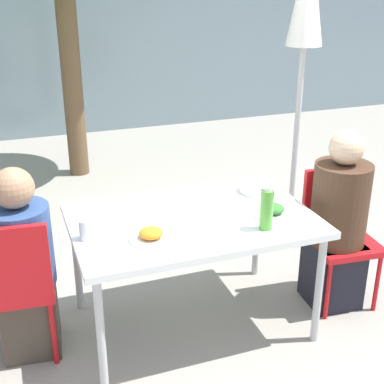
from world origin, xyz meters
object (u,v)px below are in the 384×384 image
chair_left (14,281)px  person_right (337,226)px  closed_umbrella (305,26)px  person_left (24,269)px  drinking_cup (86,230)px  salad_bowl (255,188)px  chair_right (337,226)px  bottle (267,209)px

chair_left → person_right: bearing=2.9°
person_right → closed_umbrella: 1.46m
person_left → drinking_cup: (0.32, -0.16, 0.26)m
salad_bowl → closed_umbrella: bearing=44.5°
person_left → salad_bowl: size_ratio=5.52×
person_right → closed_umbrella: bearing=-98.8°
chair_left → chair_right: same height
chair_left → person_left: person_left is taller
chair_left → person_left: size_ratio=0.78×
chair_right → closed_umbrella: size_ratio=0.38×
person_left → drinking_cup: bearing=-20.7°
chair_right → drinking_cup: 1.61m
salad_bowl → drinking_cup: bearing=-165.9°
person_right → closed_umbrella: size_ratio=0.51×
person_left → drinking_cup: 0.44m
drinking_cup → closed_umbrella: bearing=27.7°
drinking_cup → chair_left: bearing=167.3°
chair_right → closed_umbrella: bearing=-96.4°
chair_right → person_right: 0.10m
person_left → bottle: (1.25, -0.37, 0.32)m
chair_left → person_right: person_right is taller
person_left → person_right: size_ratio=0.95×
closed_umbrella → bottle: (-0.83, -1.13, -0.80)m
closed_umbrella → chair_right: bearing=-101.2°
closed_umbrella → bottle: closed_umbrella is taller
person_left → chair_right: person_left is taller
chair_left → chair_right: (1.97, -0.02, 0.00)m
person_right → drinking_cup: size_ratio=10.74×
bottle → drinking_cup: bottle is taller
chair_right → bottle: (-0.66, -0.27, 0.34)m
drinking_cup → person_right: bearing=-0.4°
drinking_cup → bottle: bearing=-12.8°
chair_right → person_right: size_ratio=0.74×
person_left → bottle: bearing=-10.8°
person_right → person_left: bearing=-0.5°
closed_umbrella → bottle: size_ratio=9.37×
person_right → salad_bowl: (-0.43, 0.29, 0.21)m
person_left → bottle: size_ratio=4.52×
person_right → bottle: person_right is taller
person_right → chair_left: bearing=1.9°
person_left → person_right: (1.85, -0.17, 0.02)m
person_right → bottle: size_ratio=4.76×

